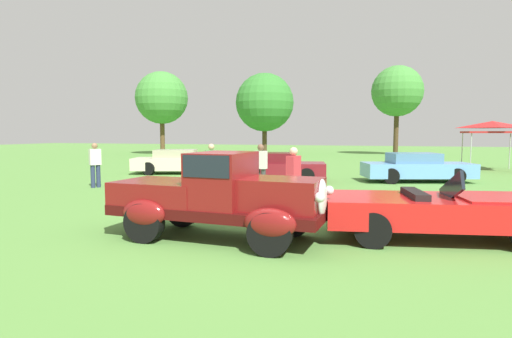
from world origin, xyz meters
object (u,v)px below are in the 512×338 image
Objects in this scene: neighbor_convertible at (443,210)px; spectator_by_row at (261,167)px; spectator_between_cars at (293,176)px; show_car_skyblue at (417,168)px; show_car_burgundy at (279,167)px; spectator_far_side at (95,163)px; spectator_near_truck at (211,166)px; canopy_tent_left_field at (492,126)px; feature_pickup_truck at (219,195)px; show_car_cream at (179,162)px.

neighbor_convertible is 6.92m from spectator_by_row.
show_car_skyblue is at bearing 64.66° from spectator_between_cars.
spectator_far_side is (-6.15, -4.00, 0.32)m from show_car_burgundy.
spectator_near_truck is (-6.83, 4.69, 0.33)m from neighbor_convertible.
spectator_near_truck is at bearing 145.52° from neighbor_convertible.
canopy_tent_left_field is at bearing 37.35° from spectator_far_side.
canopy_tent_left_field is (8.81, 18.02, 1.56)m from feature_pickup_truck.
neighbor_convertible is 2.72× the size of spectator_far_side.
show_car_cream is at bearing 163.04° from show_car_burgundy.
feature_pickup_truck is 2.57× the size of spectator_near_truck.
feature_pickup_truck reaches higher than show_car_cream.
show_car_burgundy is 6.63m from spectator_between_cars.
spectator_by_row is (0.30, -3.77, 0.32)m from show_car_burgundy.
feature_pickup_truck is at bearing -116.05° from canopy_tent_left_field.
neighbor_convertible is 12.35m from spectator_far_side.
spectator_near_truck is (-1.48, -3.81, 0.32)m from show_car_burgundy.
show_car_cream is at bearing 178.75° from show_car_skyblue.
neighbor_convertible is 1.67× the size of canopy_tent_left_field.
spectator_by_row is (-5.05, 4.72, 0.33)m from neighbor_convertible.
show_car_cream is 17.04m from canopy_tent_left_field.
spectator_by_row is (1.78, 0.03, 0.00)m from spectator_near_truck.
show_car_skyblue is 13.00m from spectator_far_side.
spectator_far_side is at bearing -142.65° from canopy_tent_left_field.
spectator_near_truck is at bearing -111.30° from show_car_burgundy.
feature_pickup_truck is 12.04m from show_car_skyblue.
feature_pickup_truck is 0.89× the size of show_car_cream.
feature_pickup_truck reaches higher than spectator_by_row.
spectator_far_side is at bearing -177.98° from spectator_by_row.
show_car_burgundy is (-5.35, 8.50, 0.02)m from neighbor_convertible.
show_car_skyblue is at bearing -122.41° from canopy_tent_left_field.
spectator_between_cars is at bearing -118.77° from canopy_tent_left_field.
spectator_by_row and spectator_far_side have the same top height.
neighbor_convertible is at bearing 16.27° from feature_pickup_truck.
feature_pickup_truck reaches higher than show_car_burgundy.
show_car_skyblue is at bearing -1.25° from show_car_cream.
canopy_tent_left_field is at bearing 51.28° from spectator_by_row.
feature_pickup_truck is at bearing -111.77° from show_car_skyblue.
spectator_between_cars is (7.57, -8.04, 0.31)m from show_car_cream.
show_car_cream is 2.89× the size of spectator_by_row.
feature_pickup_truck reaches higher than show_car_skyblue.
canopy_tent_left_field is (4.64, 16.81, 1.84)m from neighbor_convertible.
spectator_between_cars is (1.95, -6.33, 0.32)m from show_car_burgundy.
spectator_by_row is 15.56m from canopy_tent_left_field.
canopy_tent_left_field is at bearing 22.92° from show_car_cream.
canopy_tent_left_field is (11.47, 12.12, 1.51)m from spectator_near_truck.
show_car_burgundy is 4.10m from spectator_near_truck.
show_car_skyblue is (11.26, -0.25, -0.00)m from show_car_cream.
spectator_between_cars is at bearing -115.34° from show_car_skyblue.
show_car_cream is (-6.80, 11.43, -0.26)m from feature_pickup_truck.
show_car_cream is 5.75m from spectator_far_side.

